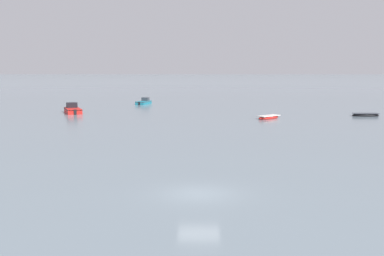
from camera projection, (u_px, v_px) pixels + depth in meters
name	position (u px, v px, depth m)	size (l,w,h in m)	color
ground_plane	(199.00, 194.00, 28.05)	(800.00, 800.00, 0.00)	slate
rowboat_moored_0	(366.00, 115.00, 71.28)	(4.07, 1.52, 0.64)	black
motorboat_moored_1	(72.00, 110.00, 76.77)	(4.46, 6.69, 2.41)	red
motorboat_moored_6	(145.00, 102.00, 94.21)	(3.02, 5.34, 1.92)	#197084
rowboat_moored_4	(269.00, 117.00, 67.96)	(3.96, 3.85, 0.65)	red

